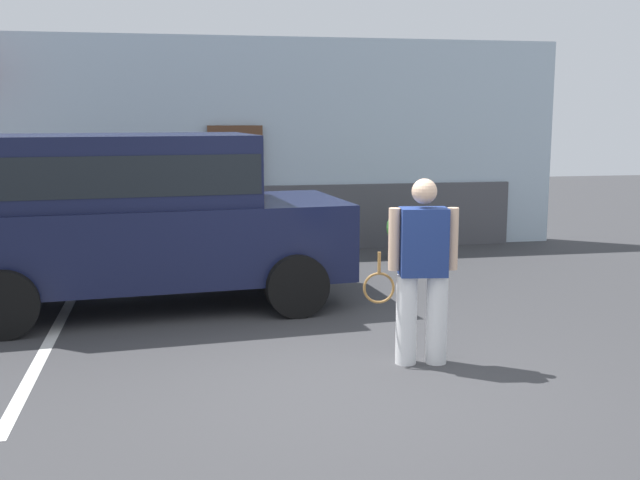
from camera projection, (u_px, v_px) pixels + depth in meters
name	position (u px, v px, depth m)	size (l,w,h in m)	color
ground_plane	(353.00, 382.00, 6.58)	(40.00, 40.00, 0.00)	#38383A
parking_stripe_0	(46.00, 349.00, 7.51)	(0.12, 4.40, 0.01)	silver
house_frontage	(260.00, 151.00, 12.79)	(10.42, 0.40, 3.54)	silver
parked_suv	(140.00, 212.00, 8.99)	(4.75, 2.48, 2.05)	#141938
tennis_player_man	(422.00, 269.00, 6.94)	(0.88, 0.32, 1.71)	white
potted_plant_by_porch	(406.00, 231.00, 12.07)	(0.62, 0.62, 0.82)	#9E5638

